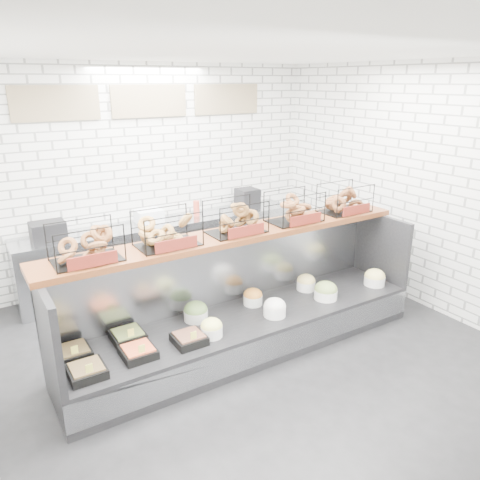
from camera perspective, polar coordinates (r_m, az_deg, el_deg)
ground at (r=5.03m, az=2.74°, el=-14.43°), size 5.50×5.50×0.00m
room_shell at (r=4.76m, az=-1.06°, el=10.37°), size 5.02×5.51×3.01m
display_case at (r=5.11m, az=0.51°, el=-9.62°), size 4.00×0.90×1.20m
bagel_shelf at (r=4.84m, az=-0.47°, el=2.34°), size 4.10×0.50×0.40m
prep_counter at (r=6.75m, az=-9.03°, el=-1.22°), size 4.00×0.60×1.20m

